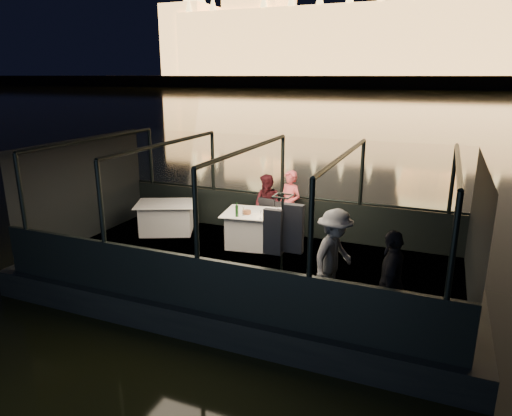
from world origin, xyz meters
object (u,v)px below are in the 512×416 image
at_px(coat_stand, 282,252).
at_px(passenger_stripe, 334,254).
at_px(dining_table_central, 258,229).
at_px(wine_bottle, 237,210).
at_px(chair_port_left, 264,221).
at_px(dining_table_aft, 166,217).
at_px(person_woman_coral, 290,207).
at_px(passenger_dark, 391,277).
at_px(chair_port_right, 281,223).
at_px(person_man_maroon, 267,205).

xyz_separation_m(coat_stand, passenger_stripe, (0.76, 0.38, -0.05)).
distance_m(dining_table_central, wine_bottle, 0.74).
bearing_deg(chair_port_left, dining_table_aft, -161.34).
xyz_separation_m(person_woman_coral, passenger_dark, (2.58, -3.18, 0.10)).
height_order(chair_port_right, wine_bottle, wine_bottle).
xyz_separation_m(person_man_maroon, passenger_stripe, (2.16, -2.63, 0.10)).
bearing_deg(person_man_maroon, passenger_dark, -27.10).
bearing_deg(chair_port_right, coat_stand, -93.18).
height_order(chair_port_right, passenger_stripe, passenger_stripe).
relative_size(chair_port_left, passenger_dark, 0.58).
distance_m(dining_table_central, chair_port_left, 0.46).
distance_m(dining_table_aft, person_man_maroon, 2.43).
bearing_deg(passenger_dark, passenger_stripe, -118.90).
distance_m(passenger_stripe, passenger_dark, 1.10).
relative_size(passenger_stripe, wine_bottle, 5.32).
height_order(chair_port_left, person_man_maroon, person_man_maroon).
relative_size(chair_port_left, chair_port_right, 1.03).
distance_m(person_woman_coral, wine_bottle, 1.40).
distance_m(person_woman_coral, passenger_dark, 4.09).
height_order(passenger_dark, wine_bottle, passenger_dark).
height_order(person_man_maroon, passenger_stripe, passenger_stripe).
relative_size(dining_table_central, chair_port_right, 1.65).
distance_m(chair_port_right, person_man_maroon, 0.59).
distance_m(dining_table_central, dining_table_aft, 2.35).
bearing_deg(dining_table_central, wine_bottle, -125.19).
relative_size(chair_port_right, coat_stand, 0.47).
relative_size(chair_port_right, wine_bottle, 2.92).
xyz_separation_m(coat_stand, passenger_dark, (1.72, -0.17, -0.05)).
relative_size(coat_stand, person_woman_coral, 1.19).
xyz_separation_m(coat_stand, person_woman_coral, (-0.86, 3.01, -0.15)).
xyz_separation_m(chair_port_right, passenger_dark, (2.68, -2.91, 0.40)).
height_order(person_woman_coral, person_man_maroon, person_woman_coral).
bearing_deg(coat_stand, person_man_maroon, 114.92).
bearing_deg(dining_table_aft, person_woman_coral, 13.87).
bearing_deg(wine_bottle, dining_table_central, 54.81).
distance_m(dining_table_aft, chair_port_right, 2.77).
bearing_deg(passenger_stripe, coat_stand, 132.27).
relative_size(chair_port_left, coat_stand, 0.48).
height_order(chair_port_left, wine_bottle, wine_bottle).
bearing_deg(wine_bottle, coat_stand, -48.61).
relative_size(chair_port_right, person_woman_coral, 0.55).
distance_m(chair_port_right, coat_stand, 2.94).
distance_m(dining_table_central, passenger_dark, 3.96).
xyz_separation_m(person_woman_coral, person_man_maroon, (-0.54, 0.00, 0.00)).
xyz_separation_m(person_man_maroon, passenger_dark, (3.11, -3.18, 0.10)).
xyz_separation_m(dining_table_aft, passenger_dark, (5.41, -2.48, 0.47)).
distance_m(person_woman_coral, person_man_maroon, 0.54).
relative_size(person_woman_coral, wine_bottle, 5.28).
height_order(dining_table_aft, passenger_stripe, passenger_stripe).
bearing_deg(passenger_dark, person_man_maroon, -134.41).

